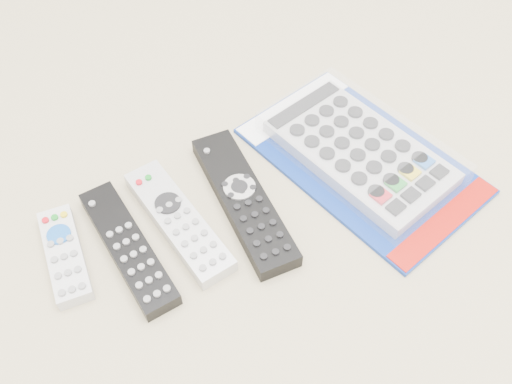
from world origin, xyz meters
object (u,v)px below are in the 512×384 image
jumbo_remote_packaged (360,151)px  remote_slim_black (128,247)px  remote_small_grey (65,255)px  remote_large_black (244,200)px  remote_silver_dvd (179,221)px

jumbo_remote_packaged → remote_slim_black: bearing=165.8°
remote_slim_black → remote_small_grey: bearing=155.1°
remote_slim_black → jumbo_remote_packaged: size_ratio=0.58×
jumbo_remote_packaged → remote_large_black: bearing=165.5°
remote_large_black → remote_silver_dvd: bearing=177.4°
remote_silver_dvd → remote_large_black: 0.09m
remote_slim_black → remote_silver_dvd: same height
remote_silver_dvd → jumbo_remote_packaged: bearing=-10.1°
remote_small_grey → jumbo_remote_packaged: bearing=0.8°
remote_silver_dvd → remote_large_black: size_ratio=0.84×
remote_small_grey → remote_large_black: 0.24m
remote_slim_black → jumbo_remote_packaged: 0.35m
remote_large_black → remote_slim_black: bearing=-177.1°
remote_small_grey → remote_large_black: bearing=-1.7°
remote_small_grey → remote_slim_black: bearing=-15.0°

